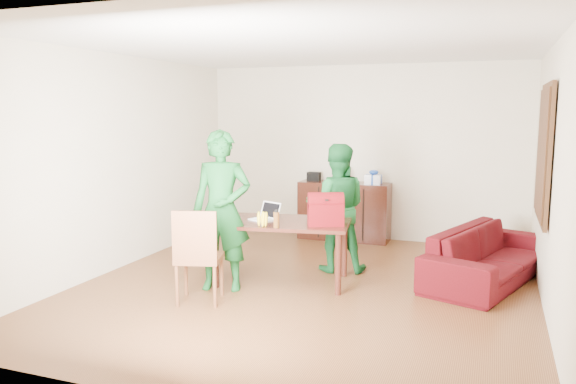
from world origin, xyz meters
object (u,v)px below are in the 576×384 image
at_px(bottle, 276,219).
at_px(laptop, 263,217).
at_px(chair, 199,275).
at_px(sofa, 489,255).
at_px(person_near, 222,210).
at_px(red_bag, 326,212).
at_px(person_far, 336,208).
at_px(table, 282,228).

bearing_deg(bottle, laptop, 132.89).
distance_m(chair, laptop, 1.08).
relative_size(laptop, sofa, 0.16).
distance_m(laptop, sofa, 2.70).
distance_m(person_near, bottle, 0.63).
bearing_deg(sofa, laptop, 129.94).
distance_m(person_near, laptop, 0.54).
distance_m(chair, person_near, 0.77).
height_order(chair, person_near, person_near).
relative_size(laptop, red_bag, 0.88).
bearing_deg(person_far, laptop, 32.81).
height_order(chair, bottle, chair).
xyz_separation_m(bottle, sofa, (2.20, 1.25, -0.52)).
xyz_separation_m(chair, bottle, (0.64, 0.59, 0.53)).
relative_size(laptop, bottle, 1.77).
relative_size(chair, laptop, 2.90).
height_order(table, person_far, person_far).
bearing_deg(laptop, chair, -87.85).
distance_m(person_near, sofa, 3.17).
distance_m(table, chair, 1.17).
distance_m(laptop, bottle, 0.45).
xyz_separation_m(laptop, red_bag, (0.77, -0.01, 0.10)).
xyz_separation_m(person_far, laptop, (-0.69, -0.73, -0.03)).
xyz_separation_m(laptop, bottle, (0.30, -0.32, 0.06)).
height_order(person_far, red_bag, person_far).
relative_size(person_near, laptop, 5.18).
xyz_separation_m(laptop, sofa, (2.50, 0.92, -0.46)).
bearing_deg(bottle, chair, -137.60).
bearing_deg(sofa, table, 130.69).
relative_size(table, person_near, 0.93).
distance_m(bottle, red_bag, 0.57).
bearing_deg(table, sofa, 11.65).
xyz_separation_m(bottle, red_bag, (0.47, 0.32, 0.05)).
bearing_deg(red_bag, person_near, 178.76).
relative_size(table, person_far, 1.05).
relative_size(table, laptop, 4.84).
height_order(person_far, laptop, person_far).
bearing_deg(chair, person_far, 41.61).
bearing_deg(chair, laptop, 53.20).
relative_size(person_far, bottle, 8.19).
bearing_deg(sofa, person_far, 115.59).
bearing_deg(table, bottle, -87.74).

